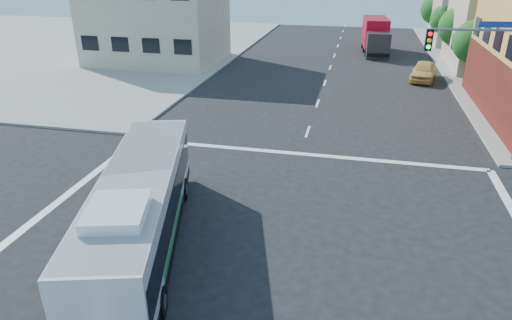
# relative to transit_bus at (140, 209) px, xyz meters

# --- Properties ---
(ground) EXTENTS (120.00, 120.00, 0.00)m
(ground) POSITION_rel_transit_bus_xyz_m (4.37, 0.34, -1.61)
(ground) COLOR black
(ground) RESTS_ON ground
(sidewalk_nw) EXTENTS (50.00, 50.00, 0.15)m
(sidewalk_nw) POSITION_rel_transit_bus_xyz_m (-30.63, 35.34, -1.54)
(sidewalk_nw) COLOR #98958D
(sidewalk_nw) RESTS_ON ground
(building_east_far) EXTENTS (12.06, 10.06, 10.00)m
(building_east_far) POSITION_rel_transit_bus_xyz_m (21.35, 48.32, 3.40)
(building_east_far) COLOR #A5A5A0
(building_east_far) RESTS_ON ground
(building_west) EXTENTS (12.06, 10.06, 8.00)m
(building_west) POSITION_rel_transit_bus_xyz_m (-12.65, 30.32, 2.40)
(building_west) COLOR beige
(building_west) RESTS_ON ground
(signal_mast_ne) EXTENTS (7.91, 1.13, 8.07)m
(signal_mast_ne) POSITION_rel_transit_bus_xyz_m (13.45, 10.96, 3.37)
(signal_mast_ne) COLOR gray
(signal_mast_ne) RESTS_ON ground
(street_tree_a) EXTENTS (3.60, 3.60, 5.53)m
(street_tree_a) POSITION_rel_transit_bus_xyz_m (16.27, 28.26, 1.98)
(street_tree_a) COLOR #362413
(street_tree_a) RESTS_ON ground
(street_tree_b) EXTENTS (3.80, 3.80, 5.79)m
(street_tree_b) POSITION_rel_transit_bus_xyz_m (16.27, 36.26, 2.14)
(street_tree_b) COLOR #362413
(street_tree_b) RESTS_ON ground
(street_tree_c) EXTENTS (3.40, 3.40, 5.29)m
(street_tree_c) POSITION_rel_transit_bus_xyz_m (16.27, 44.26, 1.85)
(street_tree_c) COLOR #362413
(street_tree_c) RESTS_ON ground
(street_tree_d) EXTENTS (4.00, 4.00, 6.03)m
(street_tree_d) POSITION_rel_transit_bus_xyz_m (16.27, 52.26, 2.27)
(street_tree_d) COLOR #362413
(street_tree_d) RESTS_ON ground
(transit_bus) EXTENTS (5.27, 11.35, 3.29)m
(transit_bus) POSITION_rel_transit_bus_xyz_m (0.00, 0.00, 0.00)
(transit_bus) COLOR black
(transit_bus) RESTS_ON ground
(box_truck) EXTENTS (2.97, 8.21, 3.63)m
(box_truck) POSITION_rel_transit_bus_xyz_m (8.54, 39.73, 0.15)
(box_truck) COLOR #25252A
(box_truck) RESTS_ON ground
(parked_car) EXTENTS (2.75, 4.94, 1.59)m
(parked_car) POSITION_rel_transit_bus_xyz_m (12.48, 28.17, -0.82)
(parked_car) COLOR #E0B75D
(parked_car) RESTS_ON ground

